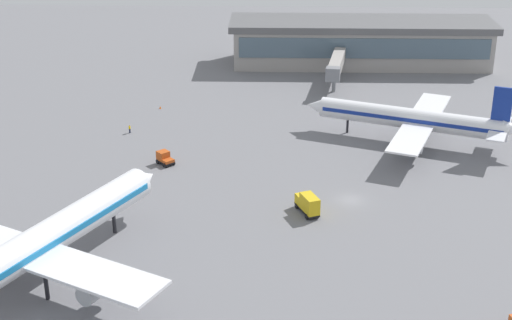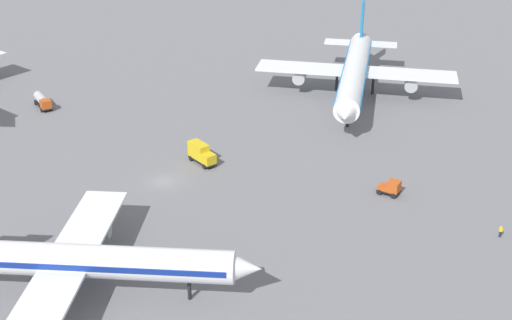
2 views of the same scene
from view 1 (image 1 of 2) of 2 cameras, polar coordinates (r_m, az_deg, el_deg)
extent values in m
plane|color=slate|center=(127.81, 6.88, -2.92)|extent=(288.00, 288.00, 0.00)
cube|color=#9E9993|center=(199.95, 7.66, 8.31)|extent=(63.19, 15.75, 9.59)
cube|color=#4C6070|center=(191.88, 7.92, 8.08)|extent=(60.66, 0.30, 4.93)
cube|color=#59595B|center=(198.60, 7.75, 9.84)|extent=(65.71, 16.38, 1.64)
cylinder|color=white|center=(107.05, -15.49, -5.83)|extent=(23.90, 39.78, 4.67)
cone|color=white|center=(122.01, -8.18, -1.41)|extent=(6.10, 6.20, 4.44)
cube|color=#1972B2|center=(106.88, -15.51, -5.66)|extent=(23.19, 38.32, 0.84)
cube|color=white|center=(106.01, -16.25, -6.52)|extent=(38.89, 24.79, 0.42)
cylinder|color=#A5A8AD|center=(99.92, -11.47, -9.07)|extent=(4.84, 6.08, 2.57)
cylinder|color=black|center=(118.38, -10.33, -4.52)|extent=(0.56, 0.56, 3.27)
cylinder|color=black|center=(109.46, -17.92, -7.86)|extent=(0.56, 0.56, 3.27)
cylinder|color=black|center=(104.66, -15.05, -9.03)|extent=(0.56, 0.56, 3.27)
cylinder|color=white|center=(151.06, 11.30, 2.98)|extent=(34.69, 16.34, 3.92)
cone|color=white|center=(155.41, 4.44, 3.96)|extent=(4.99, 4.87, 3.72)
cube|color=navy|center=(150.96, 11.31, 3.08)|extent=(33.39, 15.90, 0.71)
cube|color=white|center=(150.91, 11.95, 2.74)|extent=(17.37, 33.66, 0.35)
cylinder|color=#A5A8AD|center=(142.70, 11.15, 0.99)|extent=(5.10, 3.66, 2.16)
cylinder|color=#A5A8AD|center=(160.17, 12.58, 3.39)|extent=(5.10, 3.66, 2.16)
cube|color=white|center=(149.05, 17.34, 2.22)|extent=(7.80, 13.79, 0.28)
cube|color=navy|center=(147.49, 17.56, 3.92)|extent=(3.35, 1.61, 6.27)
cylinder|color=black|center=(154.82, 6.70, 2.48)|extent=(0.47, 0.47, 2.74)
cylinder|color=black|center=(148.91, 12.02, 1.24)|extent=(0.47, 0.47, 2.74)
cylinder|color=black|center=(154.67, 12.48, 2.05)|extent=(0.47, 0.47, 2.74)
cube|color=black|center=(140.64, -6.63, -0.10)|extent=(3.55, 3.65, 0.30)
cube|color=#BF4C19|center=(140.81, -6.81, 0.34)|extent=(2.62, 2.61, 1.60)
cube|color=#3F596B|center=(141.31, -7.00, 0.56)|extent=(1.24, 1.12, 0.90)
cube|color=#BF4C19|center=(139.79, -6.43, -0.07)|extent=(2.35, 2.31, 0.50)
cylinder|color=black|center=(141.10, -7.20, -0.12)|extent=(0.76, 0.80, 0.80)
cylinder|color=black|center=(142.04, -6.56, 0.08)|extent=(0.76, 0.80, 0.80)
cylinder|color=black|center=(139.37, -6.69, -0.40)|extent=(0.76, 0.80, 0.80)
cylinder|color=black|center=(140.33, -6.05, -0.20)|extent=(0.76, 0.80, 0.80)
cube|color=black|center=(122.92, 3.75, -3.63)|extent=(3.91, 5.90, 0.30)
cube|color=gold|center=(124.03, 3.40, -2.87)|extent=(2.45, 2.39, 1.60)
cube|color=#3F596B|center=(124.55, 3.25, -2.58)|extent=(1.50, 0.69, 0.90)
cube|color=gold|center=(121.54, 3.95, -3.20)|extent=(3.22, 4.24, 2.60)
cylinder|color=black|center=(124.22, 2.98, -3.38)|extent=(0.58, 0.85, 0.80)
cylinder|color=black|center=(124.93, 3.77, -3.23)|extent=(0.58, 0.85, 0.80)
cylinder|color=black|center=(121.05, 3.73, -4.16)|extent=(0.58, 0.85, 0.80)
cylinder|color=black|center=(121.79, 4.54, -4.01)|extent=(0.58, 0.85, 0.80)
cylinder|color=#1E2338|center=(155.93, -9.21, 2.11)|extent=(0.38, 0.38, 0.85)
cylinder|color=yellow|center=(155.67, -9.22, 2.36)|extent=(0.45, 0.45, 0.60)
sphere|color=tan|center=(155.53, -9.23, 2.50)|extent=(0.22, 0.22, 0.22)
cylinder|color=yellow|center=(155.45, -9.22, 2.33)|extent=(0.10, 0.10, 0.54)
cylinder|color=yellow|center=(155.90, -9.23, 2.39)|extent=(0.10, 0.10, 0.54)
cube|color=#9E9993|center=(183.01, 5.93, 7.10)|extent=(5.26, 16.81, 2.80)
cylinder|color=slate|center=(178.44, 5.71, 5.57)|extent=(0.90, 0.90, 3.80)
cube|color=slate|center=(174.13, 5.64, 6.26)|extent=(3.47, 2.87, 3.08)
cone|color=#EA590C|center=(168.49, -7.02, 3.84)|extent=(0.44, 0.44, 0.60)
camera|label=2|loc=(209.35, 8.99, 21.43)|focal=47.54mm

